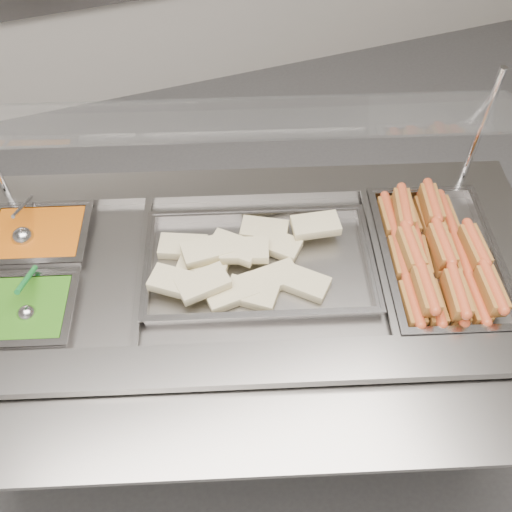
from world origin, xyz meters
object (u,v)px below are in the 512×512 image
object	(u,v)px
steam_counter	(242,337)
sneeze_guard	(235,120)
serving_spoon	(27,308)
pan_wraps	(259,266)
ladle	(23,235)
pan_hotdogs	(437,262)

from	to	relation	value
steam_counter	sneeze_guard	xyz separation A→B (m)	(0.06, 0.19, 0.74)
sneeze_guard	serving_spoon	size ratio (longest dim) A/B	9.30
pan_wraps	ladle	bearing A→B (deg)	153.61
steam_counter	ladle	size ratio (longest dim) A/B	10.50
pan_hotdogs	steam_counter	bearing A→B (deg)	163.56
pan_hotdogs	pan_wraps	distance (m)	0.51
sneeze_guard	serving_spoon	world-z (taller)	sneeze_guard
ladle	serving_spoon	xyz separation A→B (m)	(-0.01, -0.26, 0.00)
pan_wraps	pan_hotdogs	bearing A→B (deg)	-16.44
sneeze_guard	pan_hotdogs	xyz separation A→B (m)	(0.49, -0.35, -0.37)
sneeze_guard	ladle	world-z (taller)	sneeze_guard
pan_hotdogs	ladle	distance (m)	1.20
sneeze_guard	serving_spoon	bearing A→B (deg)	-165.51
pan_hotdogs	pan_wraps	bearing A→B (deg)	163.56
pan_hotdogs	ladle	bearing A→B (deg)	157.86
ladle	serving_spoon	size ratio (longest dim) A/B	1.08
sneeze_guard	pan_hotdogs	size ratio (longest dim) A/B	2.67
pan_wraps	ladle	size ratio (longest dim) A/B	3.94
steam_counter	sneeze_guard	world-z (taller)	sneeze_guard
pan_wraps	ladle	world-z (taller)	ladle
serving_spoon	steam_counter	bearing A→B (deg)	-2.75
steam_counter	ladle	bearing A→B (deg)	152.76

